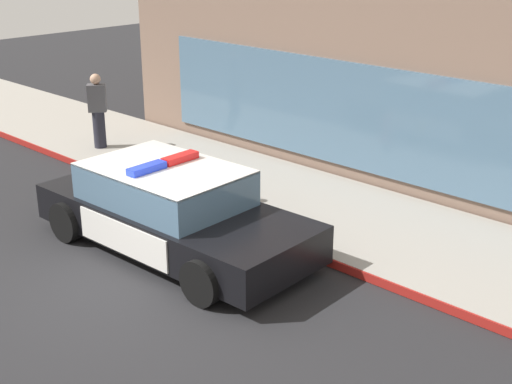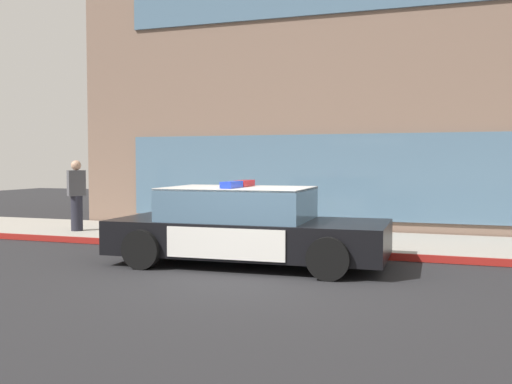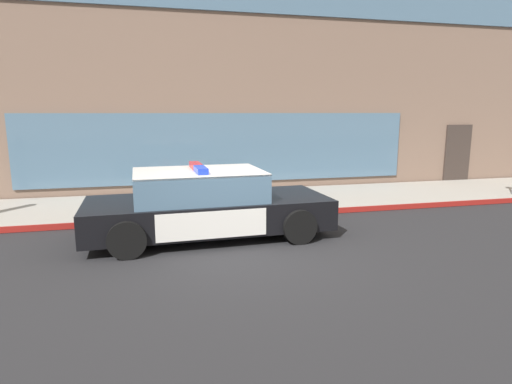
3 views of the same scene
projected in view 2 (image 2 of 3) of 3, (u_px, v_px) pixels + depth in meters
ground at (259, 279)px, 9.14m from camera, size 48.00×48.00×0.00m
sidewalk at (318, 241)px, 12.91m from camera, size 48.00×3.15×0.15m
curb_red_paint at (299, 252)px, 11.41m from camera, size 28.80×0.04×0.14m
storefront_building at (458, 87)px, 18.03m from camera, size 19.86×10.16×8.27m
police_cruiser at (246, 226)px, 10.44m from camera, size 4.94×2.31×1.49m
fire_hydrant at (250, 225)px, 12.31m from camera, size 0.34×0.39×0.73m
pedestrian_on_sidewalk at (77, 195)px, 14.19m from camera, size 0.46×0.47×1.71m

